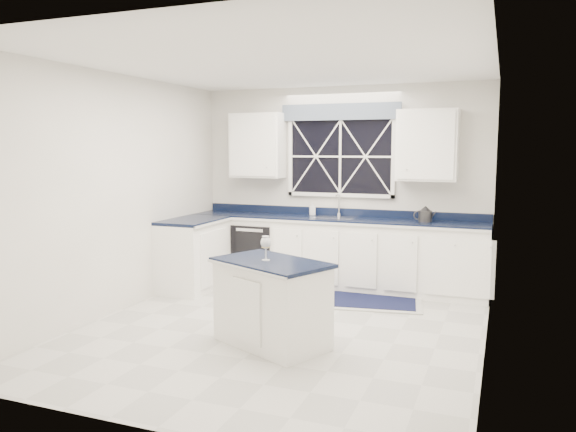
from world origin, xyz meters
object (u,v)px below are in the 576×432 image
at_px(kettle, 425,214).
at_px(soap_bottle, 312,208).
at_px(faucet, 339,205).
at_px(island, 272,303).
at_px(dishwasher, 260,251).
at_px(wine_glass, 266,244).

relative_size(kettle, soap_bottle, 1.60).
xyz_separation_m(faucet, island, (0.09, -2.58, -0.69)).
distance_m(dishwasher, island, 2.67).
bearing_deg(wine_glass, soap_bottle, 99.16).
height_order(faucet, kettle, faucet).
relative_size(faucet, wine_glass, 1.29).
bearing_deg(wine_glass, dishwasher, 115.36).
relative_size(dishwasher, island, 0.65).
distance_m(dishwasher, kettle, 2.37).
xyz_separation_m(island, soap_bottle, (-0.48, 2.61, 0.62)).
xyz_separation_m(kettle, wine_glass, (-1.15, -2.41, -0.06)).
xyz_separation_m(wine_glass, soap_bottle, (-0.42, 2.62, 0.05)).
bearing_deg(soap_bottle, wine_glass, -80.84).
relative_size(dishwasher, faucet, 2.72).
distance_m(faucet, soap_bottle, 0.39).
relative_size(faucet, island, 0.24).
bearing_deg(island, kettle, 90.39).
distance_m(faucet, kettle, 1.20).
distance_m(island, wine_glass, 0.57).
relative_size(dishwasher, wine_glass, 3.51).
bearing_deg(faucet, island, -87.97).
bearing_deg(wine_glass, kettle, 64.47).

